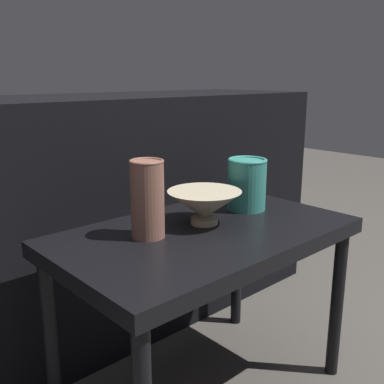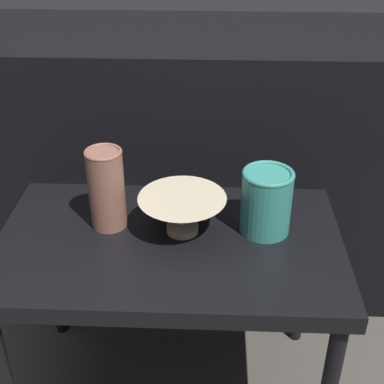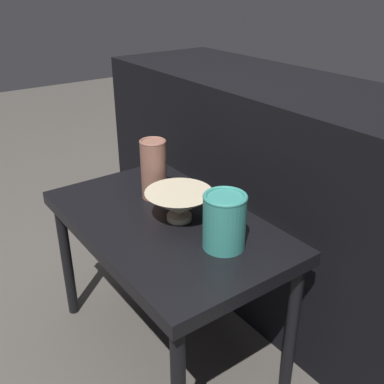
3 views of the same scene
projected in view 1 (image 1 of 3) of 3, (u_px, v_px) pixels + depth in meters
table at (205, 249)px, 1.16m from camera, size 0.76×0.46×0.49m
couch_backdrop at (97, 215)px, 1.54m from camera, size 1.71×0.50×0.80m
bowl at (204, 205)px, 1.17m from camera, size 0.19×0.19×0.09m
vase_textured_left at (147, 198)px, 1.06m from camera, size 0.08×0.08×0.19m
vase_colorful_right at (247, 183)px, 1.29m from camera, size 0.11×0.11×0.15m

